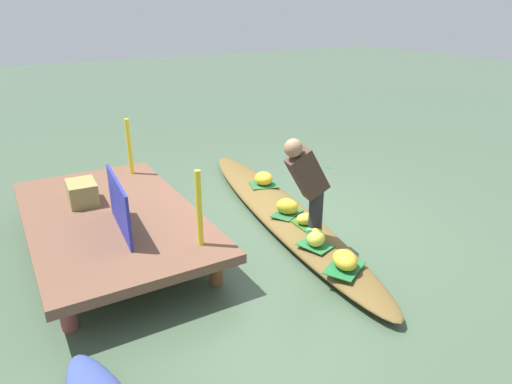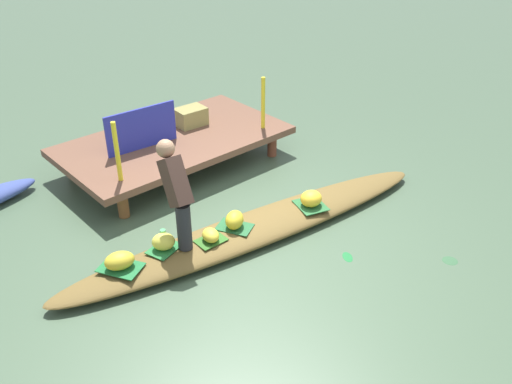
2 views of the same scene
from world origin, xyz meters
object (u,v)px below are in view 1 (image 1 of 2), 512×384
Objects in this scene: banana_bunch_0 at (316,237)px; water_bottle at (309,237)px; banana_bunch_1 at (306,219)px; banana_bunch_3 at (264,179)px; vendor_person at (308,182)px; produce_crate at (82,192)px; vendor_boat at (281,212)px; banana_bunch_2 at (345,260)px; market_banner at (119,205)px; banana_bunch_4 at (287,206)px.

banana_bunch_0 is 1.25× the size of water_bottle.
banana_bunch_3 reaches higher than banana_bunch_1.
vendor_person is 2.69m from produce_crate.
produce_crate is at bearing 47.62° from banana_bunch_0.
vendor_person is (-0.27, 0.20, 0.61)m from banana_bunch_1.
banana_bunch_1 is at bearing -24.43° from banana_bunch_0.
banana_bunch_3 is at bearing -15.80° from water_bottle.
banana_bunch_0 is 0.58× the size of produce_crate.
banana_bunch_1 is at bearing 170.37° from banana_bunch_3.
banana_bunch_1 reaches higher than vendor_boat.
water_bottle reaches higher than vendor_boat.
banana_bunch_0 reaches higher than vendor_boat.
banana_bunch_2 is 0.27× the size of vendor_person.
banana_bunch_2 is at bearing 176.92° from banana_bunch_0.
market_banner is 2.37× the size of produce_crate.
banana_bunch_3 is at bearing -14.86° from vendor_person.
vendor_person is 1.14× the size of market_banner.
banana_bunch_3 is at bearing -5.58° from vendor_boat.
banana_bunch_1 is at bearing -97.84° from market_banner.
banana_bunch_2 is at bearing 168.62° from banana_bunch_3.
banana_bunch_4 is (0.37, 0.03, 0.03)m from banana_bunch_1.
banana_bunch_2 is 1.13× the size of banana_bunch_3.
vendor_person is at bearing -3.31° from banana_bunch_2.
banana_bunch_4 reaches higher than banana_bunch_3.
banana_bunch_1 is (-0.63, 0.05, 0.17)m from vendor_boat.
banana_bunch_0 is 0.62m from vendor_person.
vendor_boat is at bearing -108.35° from produce_crate.
banana_bunch_3 reaches higher than banana_bunch_2.
banana_bunch_2 reaches higher than banana_bunch_1.
banana_bunch_0 reaches higher than banana_bunch_2.
banana_bunch_4 is 0.28× the size of market_banner.
water_bottle is 0.46× the size of produce_crate.
market_banner is 1.00m from produce_crate.
water_bottle is at bearing 155.55° from vendor_person.
vendor_person is at bearing 164.54° from banana_bunch_4.
produce_crate reaches higher than banana_bunch_1.
water_bottle is at bearing -132.61° from produce_crate.
market_banner reaches higher than vendor_boat.
water_bottle is (-0.17, 0.08, -0.58)m from vendor_person.
banana_bunch_3 is 1.38× the size of water_bottle.
vendor_person is at bearing -106.58° from market_banner.
banana_bunch_4 reaches higher than water_bottle.
banana_bunch_4 is at bearing 172.02° from vendor_boat.
banana_bunch_4 is at bearing -15.46° from vendor_person.
market_banner is (0.45, 2.08, 0.47)m from banana_bunch_1.
banana_bunch_4 is at bearing -114.63° from produce_crate.
banana_bunch_4 is at bearing -87.83° from market_banner.
produce_crate is (0.96, 0.20, -0.16)m from market_banner.
market_banner is (0.07, 2.06, 0.44)m from banana_bunch_4.
vendor_person reaches higher than banana_bunch_3.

